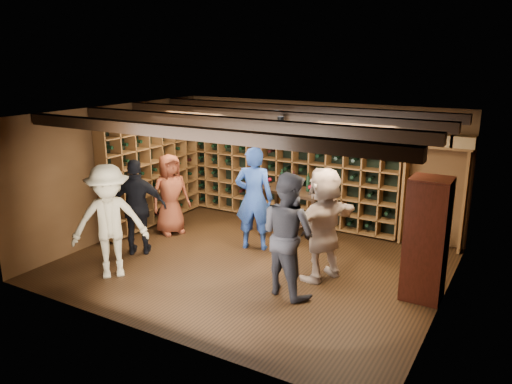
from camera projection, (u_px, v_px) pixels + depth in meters
The scene contains 13 objects.
ground at pixel (252, 264), 8.35m from camera, with size 6.00×6.00×0.00m, color black.
room_shell at pixel (253, 119), 7.75m from camera, with size 6.00×6.00×6.00m.
wine_rack_back at pixel (287, 168), 10.25m from camera, with size 4.65×0.30×2.20m.
wine_rack_left at pixel (152, 169), 10.10m from camera, with size 0.30×2.65×2.20m.
crate_shelf at pixel (437, 163), 8.71m from camera, with size 1.20×0.32×2.07m.
display_cabinet at pixel (426, 242), 6.98m from camera, with size 0.55×0.50×1.75m.
man_blue_shirt at pixel (254, 198), 8.83m from camera, with size 0.68×0.45×1.86m, color navy.
man_grey_suit at pixel (288, 234), 7.13m from camera, with size 0.88×0.69×1.82m, color black.
guest_red_floral at pixel (170, 194), 9.64m from camera, with size 0.77×0.50×1.57m, color maroon.
guest_woman_black at pixel (138, 207), 8.61m from camera, with size 0.99×0.41×1.68m, color black.
guest_khaki at pixel (109, 222), 7.69m from camera, with size 1.16×0.67×1.80m, color gray.
guest_beige at pixel (323, 224), 7.62m from camera, with size 1.65×0.53×1.78m, color tan.
tasting_table at pixel (294, 196), 9.35m from camera, with size 1.34×0.80×1.24m.
Camera 1 is at (3.93, -6.66, 3.38)m, focal length 35.00 mm.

